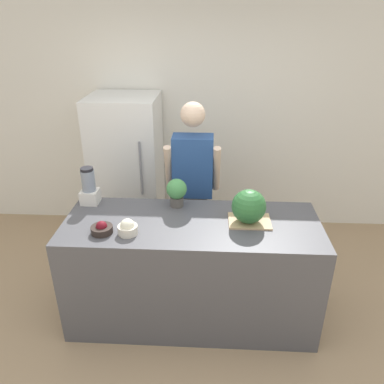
{
  "coord_description": "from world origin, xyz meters",
  "views": [
    {
      "loc": [
        0.14,
        -2.19,
        2.48
      ],
      "look_at": [
        0.0,
        0.44,
        1.2
      ],
      "focal_mm": 35.0,
      "sensor_mm": 36.0,
      "label": 1
    }
  ],
  "objects_px": {
    "watermelon": "(249,206)",
    "blender": "(89,188)",
    "bowl_cherries": "(102,229)",
    "potted_plant": "(177,191)",
    "bowl_cream": "(128,228)",
    "person": "(193,187)",
    "refrigerator": "(128,170)"
  },
  "relations": [
    {
      "from": "bowl_cream",
      "to": "bowl_cherries",
      "type": "bearing_deg",
      "value": 178.86
    },
    {
      "from": "bowl_cherries",
      "to": "person",
      "type": "bearing_deg",
      "value": 55.32
    },
    {
      "from": "refrigerator",
      "to": "watermelon",
      "type": "xyz_separation_m",
      "value": [
        1.25,
        -1.32,
        0.26
      ]
    },
    {
      "from": "refrigerator",
      "to": "bowl_cherries",
      "type": "bearing_deg",
      "value": -85.15
    },
    {
      "from": "bowl_cherries",
      "to": "potted_plant",
      "type": "xyz_separation_m",
      "value": [
        0.53,
        0.47,
        0.11
      ]
    },
    {
      "from": "refrigerator",
      "to": "watermelon",
      "type": "bearing_deg",
      "value": -46.45
    },
    {
      "from": "person",
      "to": "bowl_cherries",
      "type": "height_order",
      "value": "person"
    },
    {
      "from": "person",
      "to": "potted_plant",
      "type": "bearing_deg",
      "value": -103.75
    },
    {
      "from": "bowl_cream",
      "to": "watermelon",
      "type": "bearing_deg",
      "value": 12.79
    },
    {
      "from": "watermelon",
      "to": "blender",
      "type": "relative_size",
      "value": 0.82
    },
    {
      "from": "watermelon",
      "to": "bowl_cherries",
      "type": "height_order",
      "value": "watermelon"
    },
    {
      "from": "refrigerator",
      "to": "potted_plant",
      "type": "bearing_deg",
      "value": -57.93
    },
    {
      "from": "potted_plant",
      "to": "bowl_cherries",
      "type": "bearing_deg",
      "value": -138.66
    },
    {
      "from": "person",
      "to": "watermelon",
      "type": "relative_size",
      "value": 6.46
    },
    {
      "from": "potted_plant",
      "to": "bowl_cream",
      "type": "bearing_deg",
      "value": -125.02
    },
    {
      "from": "watermelon",
      "to": "bowl_cream",
      "type": "distance_m",
      "value": 0.95
    },
    {
      "from": "bowl_cream",
      "to": "blender",
      "type": "bearing_deg",
      "value": 131.57
    },
    {
      "from": "watermelon",
      "to": "bowl_cream",
      "type": "relative_size",
      "value": 1.8
    },
    {
      "from": "refrigerator",
      "to": "potted_plant",
      "type": "xyz_separation_m",
      "value": [
        0.66,
        -1.05,
        0.25
      ]
    },
    {
      "from": "bowl_cream",
      "to": "potted_plant",
      "type": "distance_m",
      "value": 0.58
    },
    {
      "from": "bowl_cherries",
      "to": "blender",
      "type": "distance_m",
      "value": 0.55
    },
    {
      "from": "potted_plant",
      "to": "blender",
      "type": "bearing_deg",
      "value": 178.73
    },
    {
      "from": "bowl_cream",
      "to": "potted_plant",
      "type": "bearing_deg",
      "value": 54.98
    },
    {
      "from": "person",
      "to": "refrigerator",
      "type": "bearing_deg",
      "value": 142.71
    },
    {
      "from": "person",
      "to": "watermelon",
      "type": "bearing_deg",
      "value": -56.7
    },
    {
      "from": "refrigerator",
      "to": "bowl_cherries",
      "type": "distance_m",
      "value": 1.53
    },
    {
      "from": "person",
      "to": "potted_plant",
      "type": "xyz_separation_m",
      "value": [
        -0.11,
        -0.46,
        0.18
      ]
    },
    {
      "from": "person",
      "to": "potted_plant",
      "type": "distance_m",
      "value": 0.51
    },
    {
      "from": "bowl_cherries",
      "to": "watermelon",
      "type": "bearing_deg",
      "value": 10.36
    },
    {
      "from": "person",
      "to": "blender",
      "type": "distance_m",
      "value": 1.0
    },
    {
      "from": "bowl_cherries",
      "to": "bowl_cream",
      "type": "relative_size",
      "value": 1.11
    },
    {
      "from": "refrigerator",
      "to": "person",
      "type": "relative_size",
      "value": 0.96
    }
  ]
}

